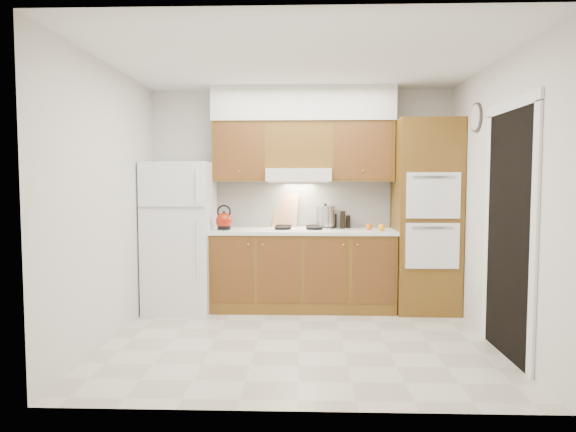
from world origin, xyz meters
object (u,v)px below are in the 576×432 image
(fridge, at_px, (180,236))
(oven_cabinet, at_px, (426,216))
(kettle, at_px, (224,221))
(stock_pot, at_px, (325,216))

(fridge, distance_m, oven_cabinet, 2.86)
(oven_cabinet, bearing_deg, fridge, -179.30)
(fridge, height_order, kettle, fridge)
(kettle, height_order, stock_pot, stock_pot)
(oven_cabinet, distance_m, stock_pot, 1.16)
(fridge, distance_m, stock_pot, 1.72)
(kettle, xyz_separation_m, stock_pot, (1.18, 0.23, 0.04))
(fridge, bearing_deg, oven_cabinet, 0.70)
(kettle, relative_size, stock_pot, 0.83)
(kettle, distance_m, stock_pot, 1.20)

